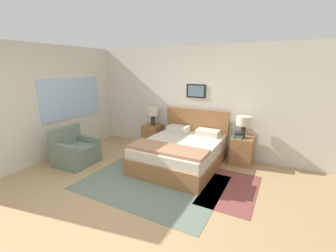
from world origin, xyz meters
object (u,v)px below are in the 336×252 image
Objects in this scene: nightstand_near_window at (153,136)px; table_lamp_by_door at (244,122)px; bed at (181,152)px; armchair at (75,152)px; table_lamp_near_window at (153,112)px; nightstand_by_door at (242,151)px.

table_lamp_by_door is (2.32, 0.01, 0.65)m from nightstand_near_window.
bed reaches higher than table_lamp_by_door.
armchair is 1.35× the size of nightstand_near_window.
table_lamp_near_window reaches higher than nightstand_near_window.
bed reaches higher than nightstand_by_door.
bed is 4.09× the size of table_lamp_by_door.
nightstand_by_door is 1.29× the size of table_lamp_near_window.
bed is at bearing -31.85° from nightstand_near_window.
armchair reaches higher than nightstand_near_window.
table_lamp_near_window is (-2.32, 0.01, 0.65)m from nightstand_by_door.
table_lamp_by_door is at bearing 138.04° from nightstand_by_door.
armchair is 3.71m from nightstand_by_door.
nightstand_near_window is 1.29× the size of table_lamp_near_window.
nightstand_near_window is (0.94, 1.75, 0.02)m from armchair.
nightstand_near_window is at bearing 148.15° from bed.
armchair reaches higher than nightstand_by_door.
armchair is (-2.11, -1.02, -0.02)m from bed.
table_lamp_by_door reaches higher than nightstand_by_door.
table_lamp_by_door is (3.26, 1.76, 0.67)m from armchair.
bed is 4.09× the size of table_lamp_near_window.
bed is at bearing 112.79° from armchair.
table_lamp_near_window is at bearing 58.26° from nightstand_near_window.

